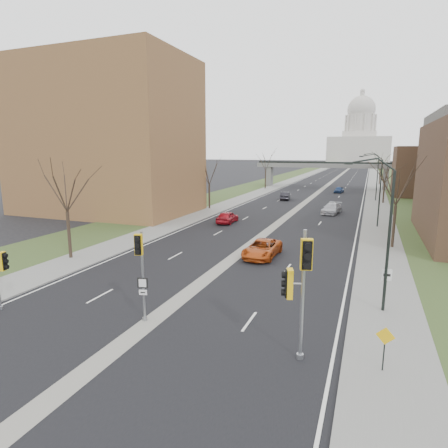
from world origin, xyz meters
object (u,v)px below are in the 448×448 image
Objects in this scene: signal_pole_right at (299,278)px; speed_limit_sign at (386,282)px; car_left_far at (285,196)px; car_right_far at (339,190)px; car_right_near at (262,248)px; car_right_mid at (332,208)px; signal_pole_median at (141,261)px; car_left_near at (227,217)px; warning_sign at (385,342)px.

speed_limit_sign is at bearing 43.94° from signal_pole_right.
car_left_far is 1.15× the size of car_right_far.
speed_limit_sign is (3.79, 7.03, -2.06)m from signal_pole_right.
car_right_mid is (3.39, 25.90, 0.02)m from car_right_near.
signal_pole_median is 1.10× the size of car_left_far.
car_left_far is (2.00, 25.62, -0.03)m from car_left_near.
speed_limit_sign reaches higher than car_left_near.
signal_pole_median is 41.17m from car_right_mid.
signal_pole_median is 2.57× the size of warning_sign.
signal_pole_median is 1.09× the size of car_left_near.
signal_pole_median is 2.04× the size of speed_limit_sign.
car_left_far is at bearing 78.48° from signal_pole_median.
car_right_far is (10.51, 41.70, -0.10)m from car_left_near.
car_left_near is 1.00× the size of car_left_far.
signal_pole_median is 54.10m from car_left_far.
warning_sign reaches higher than car_right_mid.
car_right_near is 26.12m from car_right_mid.
car_left_near is at bearing 131.86° from warning_sign.
car_right_near is (-5.85, 15.50, -3.12)m from signal_pole_right.
car_right_mid is at bearing 66.11° from signal_pole_median.
signal_pole_right reaches higher than car_left_far.
car_left_far is at bearing -110.26° from car_right_far.
car_right_mid is at bearing -134.28° from car_left_near.
car_right_near is at bearing -89.73° from car_right_mid.
speed_limit_sign is at bearing 101.31° from car_left_far.
car_left_near is (-17.79, 28.59, -0.60)m from warning_sign.
car_left_near is 25.70m from car_left_far.
warning_sign is 0.43× the size of car_left_near.
car_left_near is at bearing 122.57° from speed_limit_sign.
warning_sign is (3.56, 0.43, -2.49)m from signal_pole_right.
warning_sign is at bearing -10.87° from signal_pole_right.
car_left_far is at bearing -95.20° from car_left_near.
car_right_mid is 1.34× the size of car_right_far.
signal_pole_median is at bearing -90.58° from car_right_mid.
car_left_near reaches higher than car_right_near.
car_left_near is at bearing 98.42° from signal_pole_right.
car_right_mid is (9.77, -13.24, 0.02)m from car_left_far.
car_right_mid is (-6.26, 34.37, -1.04)m from speed_limit_sign.
car_right_far is (4.68, 69.97, -2.81)m from signal_pole_median.
speed_limit_sign is 0.54× the size of car_left_far.
signal_pole_median reaches higher than car_right_far.
signal_pole_median is at bearing -159.51° from speed_limit_sign.
car_left_far is (-12.23, 54.64, -3.12)m from signal_pole_right.
car_right_mid is at bearing 93.55° from speed_limit_sign.
signal_pole_right is at bearing -20.69° from signal_pole_median.
warning_sign is (11.96, -0.32, -2.10)m from signal_pole_median.
car_left_near reaches higher than car_left_far.
car_left_near is 1.15× the size of car_right_far.
car_left_far is 16.45m from car_right_mid.
signal_pole_median is at bearing -86.19° from car_right_far.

